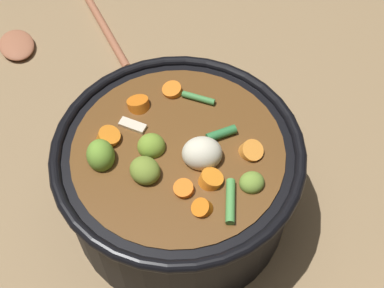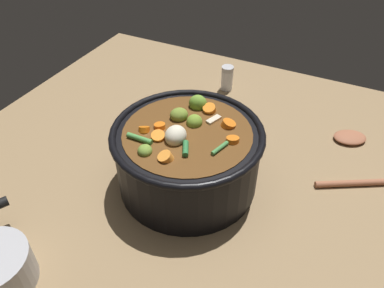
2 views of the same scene
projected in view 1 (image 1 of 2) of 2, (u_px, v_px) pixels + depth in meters
name	position (u px, v px, depth m)	size (l,w,h in m)	color
ground_plane	(180.00, 205.00, 0.68)	(1.10, 1.10, 0.00)	#8C704C
cooking_pot	(179.00, 177.00, 0.63)	(0.29, 0.29, 0.16)	black
wooden_spoon	(52.00, 34.00, 0.86)	(0.24, 0.23, 0.01)	#9E5E41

